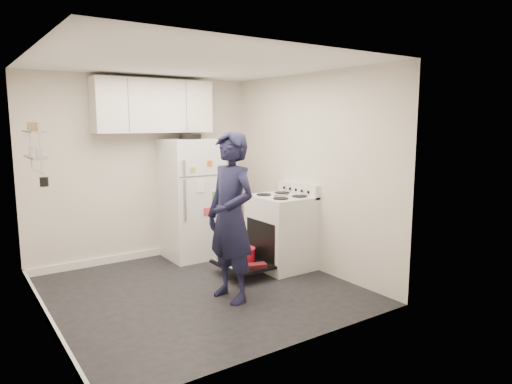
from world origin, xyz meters
TOP-DOWN VIEW (x-y plane):
  - room at (-0.03, 0.03)m, footprint 3.21×3.21m
  - electric_range at (1.26, 0.15)m, footprint 0.66×0.76m
  - open_oven_door at (0.71, 0.20)m, footprint 0.55×0.72m
  - refrigerator at (0.54, 1.25)m, footprint 0.72×0.74m
  - upper_cabinets at (0.10, 1.43)m, footprint 1.60×0.33m
  - wall_shelf_rack at (-1.52, 0.49)m, footprint 0.14×0.60m
  - person at (0.17, -0.41)m, footprint 0.52×0.71m

SIDE VIEW (x-z plane):
  - open_oven_door at x=0.71m, z-range 0.08..0.31m
  - electric_range at x=1.26m, z-range -0.08..1.02m
  - refrigerator at x=0.54m, z-range -0.03..1.70m
  - person at x=0.17m, z-range 0.00..1.80m
  - room at x=-0.03m, z-range -0.05..2.46m
  - wall_shelf_rack at x=-1.52m, z-range 1.37..1.98m
  - upper_cabinets at x=0.10m, z-range 1.75..2.45m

